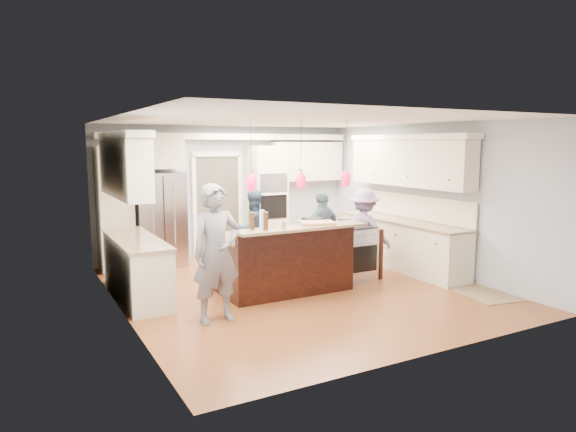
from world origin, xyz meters
The scene contains 23 objects.
ground_plane centered at (0.00, 0.00, 0.00)m, with size 6.00×6.00×0.00m, color brown.
room_shell centered at (0.00, 0.00, 1.82)m, with size 5.54×6.04×2.72m.
refrigerator centered at (-1.55, 2.64, 0.90)m, with size 0.90×0.70×1.80m, color #B7B7BC.
oven_column centered at (0.75, 2.67, 1.15)m, with size 0.72×0.69×2.30m.
back_upper_cabinets centered at (-0.75, 2.76, 1.67)m, with size 5.30×0.61×2.54m.
right_counter_run centered at (2.44, 0.30, 1.06)m, with size 0.64×3.10×2.51m.
left_cabinets centered at (-2.44, 0.80, 1.06)m, with size 0.64×2.30×2.51m.
kitchen_island centered at (-0.25, 0.07, 0.49)m, with size 2.10×1.46×1.12m.
island_range centered at (1.16, 0.15, 0.46)m, with size 0.82×0.71×0.92m.
pendant_lights centered at (-0.25, -0.51, 1.80)m, with size 1.75×0.15×1.03m.
person_bar_end centered at (-1.70, -0.82, 0.91)m, with size 0.67×0.44×1.83m, color slate.
person_far_left centered at (-0.07, 1.60, 0.75)m, with size 0.73×0.57×1.49m, color #324962.
person_far_right centered at (1.00, 0.85, 0.74)m, with size 0.87×0.36×1.48m, color slate.
person_range_side centered at (1.60, 0.39, 0.76)m, with size 0.99×0.57×1.53m, color #8E769F.
floor_rug centered at (2.40, -1.68, 0.01)m, with size 0.69×1.01×0.01m, color olive.
water_bottle centered at (-0.89, -0.51, 1.26)m, with size 0.07×0.07×0.28m, color silver.
beer_bottle_a centered at (-1.02, -0.46, 1.24)m, with size 0.06×0.06×0.25m, color #3F210B.
beer_bottle_b centered at (-0.87, -0.59, 1.25)m, with size 0.07×0.07×0.26m, color #3F210B.
beer_bottle_c centered at (-0.85, -0.46, 1.25)m, with size 0.07×0.07×0.27m, color #3F210B.
drink_can centered at (-0.59, -0.61, 1.17)m, with size 0.06×0.06×0.11m, color #B7B7BC.
cutting_board centered at (0.07, -0.47, 1.14)m, with size 0.51×0.36×0.04m, color tan.
pot_large centered at (1.09, 0.27, 0.99)m, with size 0.23×0.23×0.13m, color #B7B7BC.
pot_small centered at (1.24, 0.07, 0.98)m, with size 0.22×0.22×0.11m, color #B7B7BC.
Camera 1 is at (-4.02, -7.04, 2.33)m, focal length 32.00 mm.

